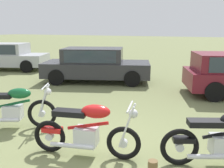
% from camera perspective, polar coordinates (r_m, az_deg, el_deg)
% --- Properties ---
extents(ground_plane, '(120.00, 120.00, 0.00)m').
position_cam_1_polar(ground_plane, '(5.05, -3.27, -14.44)').
color(ground_plane, olive).
extents(motorcycle_green, '(1.89, 1.09, 1.02)m').
position_cam_1_polar(motorcycle_green, '(6.31, -21.18, -4.96)').
color(motorcycle_green, black).
rests_on(motorcycle_green, ground).
extents(motorcycle_red, '(1.98, 0.80, 1.02)m').
position_cam_1_polar(motorcycle_red, '(4.67, -5.66, -10.22)').
color(motorcycle_red, black).
rests_on(motorcycle_red, ground).
extents(motorcycle_black, '(1.92, 1.04, 1.02)m').
position_cam_1_polar(motorcycle_black, '(4.71, 23.58, -11.14)').
color(motorcycle_black, black).
rests_on(motorcycle_black, ground).
extents(car_silver, '(4.46, 3.06, 1.43)m').
position_cam_1_polar(car_silver, '(15.14, -22.33, 5.97)').
color(car_silver, '#B2B5BA').
rests_on(car_silver, ground).
extents(car_charcoal, '(4.76, 3.13, 1.43)m').
position_cam_1_polar(car_charcoal, '(10.90, -3.75, 4.67)').
color(car_charcoal, '#2D2D33').
rests_on(car_charcoal, ground).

